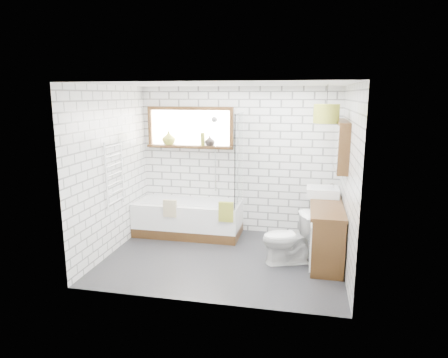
% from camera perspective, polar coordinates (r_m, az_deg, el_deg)
% --- Properties ---
extents(floor, '(3.40, 2.60, 0.01)m').
position_cam_1_polar(floor, '(6.00, -0.16, -11.28)').
color(floor, black).
rests_on(floor, ground).
extents(ceiling, '(3.40, 2.60, 0.01)m').
position_cam_1_polar(ceiling, '(5.51, -0.18, 13.45)').
color(ceiling, white).
rests_on(ceiling, ground).
extents(wall_back, '(3.40, 0.01, 2.50)m').
position_cam_1_polar(wall_back, '(6.88, 2.10, 2.66)').
color(wall_back, white).
rests_on(wall_back, ground).
extents(wall_front, '(3.40, 0.01, 2.50)m').
position_cam_1_polar(wall_front, '(4.39, -3.73, -2.75)').
color(wall_front, white).
rests_on(wall_front, ground).
extents(wall_left, '(0.01, 2.60, 2.50)m').
position_cam_1_polar(wall_left, '(6.20, -15.78, 1.18)').
color(wall_left, white).
rests_on(wall_left, ground).
extents(wall_right, '(0.01, 2.60, 2.50)m').
position_cam_1_polar(wall_right, '(5.53, 17.38, -0.19)').
color(wall_right, white).
rests_on(wall_right, ground).
extents(window, '(1.52, 0.16, 0.68)m').
position_cam_1_polar(window, '(6.96, -4.89, 7.30)').
color(window, '#35200E').
rests_on(window, wall_back).
extents(towel_radiator, '(0.06, 0.52, 1.00)m').
position_cam_1_polar(towel_radiator, '(6.19, -15.38, 0.71)').
color(towel_radiator, white).
rests_on(towel_radiator, wall_left).
extents(mirror_cabinet, '(0.16, 1.20, 0.70)m').
position_cam_1_polar(mirror_cabinet, '(6.05, 16.30, 4.73)').
color(mirror_cabinet, '#35200E').
rests_on(mirror_cabinet, wall_right).
extents(shower_riser, '(0.02, 0.02, 1.30)m').
position_cam_1_polar(shower_riser, '(6.90, -1.24, 3.53)').
color(shower_riser, silver).
rests_on(shower_riser, wall_back).
extents(bathtub, '(1.78, 0.79, 0.58)m').
position_cam_1_polar(bathtub, '(6.91, -5.10, -5.55)').
color(bathtub, white).
rests_on(bathtub, floor).
extents(shower_screen, '(0.02, 0.72, 1.50)m').
position_cam_1_polar(shower_screen, '(6.47, 2.14, 2.75)').
color(shower_screen, white).
rests_on(shower_screen, bathtub).
extents(towel_green, '(0.23, 0.06, 0.32)m').
position_cam_1_polar(towel_green, '(6.29, 0.30, -4.71)').
color(towel_green, olive).
rests_on(towel_green, bathtub).
extents(towel_beige, '(0.22, 0.05, 0.28)m').
position_cam_1_polar(towel_beige, '(6.53, -7.74, -4.19)').
color(towel_beige, tan).
rests_on(towel_beige, bathtub).
extents(vanity, '(0.46, 1.43, 0.82)m').
position_cam_1_polar(vanity, '(6.01, 14.38, -7.38)').
color(vanity, '#35200E').
rests_on(vanity, floor).
extents(basin, '(0.48, 0.42, 0.14)m').
position_cam_1_polar(basin, '(6.35, 13.89, -1.80)').
color(basin, white).
rests_on(basin, vanity).
extents(tap, '(0.04, 0.04, 0.15)m').
position_cam_1_polar(tap, '(6.35, 15.36, -1.38)').
color(tap, silver).
rests_on(tap, vanity).
extents(toilet, '(0.63, 0.82, 0.74)m').
position_cam_1_polar(toilet, '(5.78, 9.15, -8.36)').
color(toilet, white).
rests_on(toilet, floor).
extents(vase_olive, '(0.29, 0.29, 0.24)m').
position_cam_1_polar(vase_olive, '(7.07, -7.91, 5.68)').
color(vase_olive, olive).
rests_on(vase_olive, window).
extents(vase_dark, '(0.22, 0.22, 0.18)m').
position_cam_1_polar(vase_dark, '(6.86, -2.04, 5.32)').
color(vase_dark, black).
rests_on(vase_dark, window).
extents(bottle, '(0.07, 0.07, 0.22)m').
position_cam_1_polar(bottle, '(6.89, -3.07, 5.53)').
color(bottle, olive).
rests_on(bottle, window).
extents(pendant, '(0.36, 0.36, 0.26)m').
position_cam_1_polar(pendant, '(5.84, 14.42, 9.03)').
color(pendant, olive).
rests_on(pendant, ceiling).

